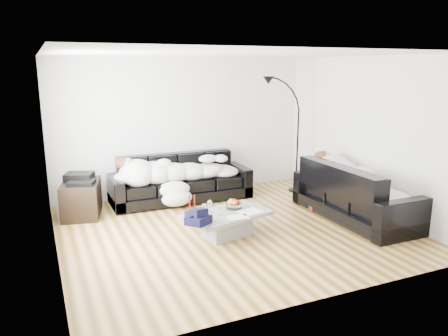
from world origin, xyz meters
name	(u,v)px	position (x,y,z in m)	size (l,w,h in m)	color
ground	(232,229)	(0.00, 0.00, 0.00)	(5.00, 5.00, 0.00)	brown
wall_back	(183,127)	(0.00, 2.25, 1.30)	(5.00, 0.02, 2.60)	silver
wall_left	(49,160)	(-2.50, 0.00, 1.30)	(0.02, 4.50, 2.60)	silver
wall_right	(367,135)	(2.50, 0.00, 1.30)	(0.02, 4.50, 2.60)	silver
ceiling	(233,54)	(0.00, 0.00, 2.60)	(5.00, 5.00, 0.00)	white
sofa_back	(181,178)	(-0.24, 1.74, 0.42)	(2.56, 0.89, 0.84)	black
sofa_right	(356,191)	(2.06, -0.33, 0.45)	(2.23, 0.96, 0.90)	black
sleeper_back	(181,167)	(-0.24, 1.69, 0.64)	(2.16, 0.75, 0.43)	white
sleeper_right	(356,179)	(2.06, -0.33, 0.65)	(1.91, 0.81, 0.47)	white
teal_cushion	(327,167)	(2.00, 0.36, 0.72)	(0.36, 0.30, 0.20)	#0F6E49
coffee_table	(227,224)	(-0.18, -0.21, 0.18)	(1.22, 0.71, 0.36)	#939699
fruit_bowl	(234,204)	(0.00, -0.07, 0.43)	(0.24, 0.24, 0.15)	white
wine_glass_a	(210,206)	(-0.39, -0.08, 0.45)	(0.08, 0.08, 0.18)	white
wine_glass_b	(204,210)	(-0.52, -0.18, 0.44)	(0.07, 0.07, 0.17)	white
wine_glass_c	(219,210)	(-0.32, -0.26, 0.43)	(0.06, 0.06, 0.15)	white
candle_left	(190,203)	(-0.66, 0.04, 0.49)	(0.05, 0.05, 0.26)	maroon
candle_right	(195,203)	(-0.58, 0.04, 0.48)	(0.05, 0.05, 0.25)	maroon
newspaper_a	(250,211)	(0.15, -0.31, 0.36)	(0.35, 0.27, 0.01)	silver
newspaper_b	(238,217)	(-0.12, -0.45, 0.36)	(0.29, 0.21, 0.01)	silver
navy_jacket	(200,211)	(-0.69, -0.45, 0.52)	(0.34, 0.29, 0.17)	black
shoes	(319,206)	(1.79, 0.28, 0.05)	(0.47, 0.34, 0.11)	#472311
av_cabinet	(81,199)	(-2.02, 1.58, 0.29)	(0.58, 0.84, 0.58)	black
stereo	(80,178)	(-2.02, 1.58, 0.64)	(0.44, 0.34, 0.13)	black
floor_lamp	(298,142)	(2.06, 1.43, 0.99)	(0.72, 0.29, 1.99)	black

